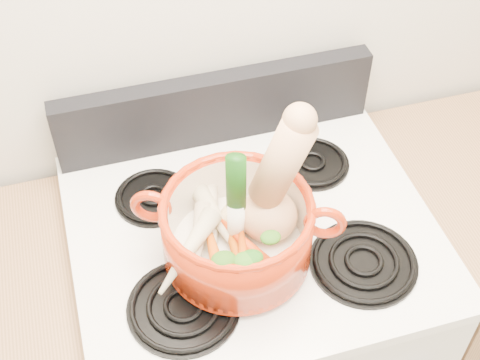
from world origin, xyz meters
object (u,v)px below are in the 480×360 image
object	(u,v)px
dutch_oven	(237,231)
leek	(236,200)
squash	(270,183)
stove_body	(250,341)

from	to	relation	value
dutch_oven	leek	size ratio (longest dim) A/B	1.20
leek	squash	bearing A→B (deg)	24.08
squash	leek	xyz separation A→B (m)	(-0.07, -0.00, -0.02)
leek	stove_body	bearing A→B (deg)	70.49
dutch_oven	squash	world-z (taller)	squash
stove_body	leek	size ratio (longest dim) A/B	3.67
stove_body	dutch_oven	size ratio (longest dim) A/B	3.07
squash	leek	world-z (taller)	squash
dutch_oven	leek	xyz separation A→B (m)	(0.00, 0.01, 0.08)
leek	dutch_oven	bearing A→B (deg)	-73.52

